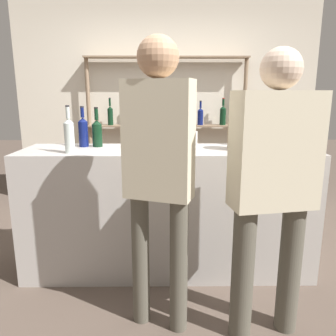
{
  "coord_description": "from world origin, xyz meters",
  "views": [
    {
      "loc": [
        -0.03,
        -2.58,
        1.47
      ],
      "look_at": [
        0.0,
        0.0,
        0.88
      ],
      "focal_mm": 35.0,
      "sensor_mm": 36.0,
      "label": 1
    }
  ],
  "objects_px": {
    "counter_bottle_2": "(246,131)",
    "counter_bottle_4": "(83,131)",
    "customer_center": "(159,163)",
    "ice_bucket": "(239,137)",
    "customer_right": "(273,179)",
    "cork_jar": "(190,139)",
    "counter_bottle_0": "(69,135)",
    "counter_bottle_3": "(155,133)",
    "counter_bottle_1": "(97,132)",
    "wine_glass": "(173,134)"
  },
  "relations": [
    {
      "from": "counter_bottle_1",
      "to": "counter_bottle_3",
      "type": "distance_m",
      "value": 0.52
    },
    {
      "from": "wine_glass",
      "to": "ice_bucket",
      "type": "height_order",
      "value": "ice_bucket"
    },
    {
      "from": "counter_bottle_1",
      "to": "counter_bottle_2",
      "type": "distance_m",
      "value": 1.25
    },
    {
      "from": "wine_glass",
      "to": "customer_center",
      "type": "distance_m",
      "value": 0.72
    },
    {
      "from": "wine_glass",
      "to": "customer_right",
      "type": "relative_size",
      "value": 0.09
    },
    {
      "from": "cork_jar",
      "to": "customer_right",
      "type": "distance_m",
      "value": 1.03
    },
    {
      "from": "counter_bottle_0",
      "to": "cork_jar",
      "type": "bearing_deg",
      "value": 19.44
    },
    {
      "from": "counter_bottle_4",
      "to": "customer_right",
      "type": "height_order",
      "value": "customer_right"
    },
    {
      "from": "wine_glass",
      "to": "customer_center",
      "type": "relative_size",
      "value": 0.09
    },
    {
      "from": "counter_bottle_3",
      "to": "cork_jar",
      "type": "bearing_deg",
      "value": 35.51
    },
    {
      "from": "customer_right",
      "to": "cork_jar",
      "type": "bearing_deg",
      "value": 13.0
    },
    {
      "from": "cork_jar",
      "to": "customer_center",
      "type": "relative_size",
      "value": 0.07
    },
    {
      "from": "cork_jar",
      "to": "customer_right",
      "type": "xyz_separation_m",
      "value": [
        0.4,
        -0.95,
        -0.1
      ]
    },
    {
      "from": "customer_center",
      "to": "ice_bucket",
      "type": "bearing_deg",
      "value": -23.38
    },
    {
      "from": "ice_bucket",
      "to": "customer_right",
      "type": "height_order",
      "value": "customer_right"
    },
    {
      "from": "counter_bottle_2",
      "to": "ice_bucket",
      "type": "bearing_deg",
      "value": -117.24
    },
    {
      "from": "counter_bottle_0",
      "to": "counter_bottle_4",
      "type": "bearing_deg",
      "value": 83.85
    },
    {
      "from": "customer_right",
      "to": "customer_center",
      "type": "height_order",
      "value": "customer_center"
    },
    {
      "from": "counter_bottle_1",
      "to": "customer_center",
      "type": "relative_size",
      "value": 0.18
    },
    {
      "from": "counter_bottle_3",
      "to": "customer_right",
      "type": "distance_m",
      "value": 1.03
    },
    {
      "from": "counter_bottle_2",
      "to": "wine_glass",
      "type": "height_order",
      "value": "counter_bottle_2"
    },
    {
      "from": "counter_bottle_0",
      "to": "wine_glass",
      "type": "xyz_separation_m",
      "value": [
        0.77,
        0.16,
        -0.01
      ]
    },
    {
      "from": "counter_bottle_3",
      "to": "ice_bucket",
      "type": "bearing_deg",
      "value": 0.6
    },
    {
      "from": "counter_bottle_0",
      "to": "customer_right",
      "type": "xyz_separation_m",
      "value": [
        1.32,
        -0.62,
        -0.18
      ]
    },
    {
      "from": "counter_bottle_3",
      "to": "counter_bottle_0",
      "type": "bearing_deg",
      "value": -169.43
    },
    {
      "from": "counter_bottle_0",
      "to": "wine_glass",
      "type": "height_order",
      "value": "counter_bottle_0"
    },
    {
      "from": "counter_bottle_0",
      "to": "customer_center",
      "type": "bearing_deg",
      "value": -39.27
    },
    {
      "from": "ice_bucket",
      "to": "cork_jar",
      "type": "relative_size",
      "value": 1.67
    },
    {
      "from": "counter_bottle_1",
      "to": "ice_bucket",
      "type": "xyz_separation_m",
      "value": [
        1.14,
        -0.17,
        -0.02
      ]
    },
    {
      "from": "cork_jar",
      "to": "counter_bottle_4",
      "type": "bearing_deg",
      "value": -178.07
    },
    {
      "from": "counter_bottle_1",
      "to": "cork_jar",
      "type": "xyz_separation_m",
      "value": [
        0.78,
        0.03,
        -0.06
      ]
    },
    {
      "from": "counter_bottle_1",
      "to": "customer_right",
      "type": "height_order",
      "value": "customer_right"
    },
    {
      "from": "counter_bottle_2",
      "to": "wine_glass",
      "type": "distance_m",
      "value": 0.65
    },
    {
      "from": "counter_bottle_1",
      "to": "counter_bottle_3",
      "type": "bearing_deg",
      "value": -20.33
    },
    {
      "from": "counter_bottle_0",
      "to": "customer_right",
      "type": "height_order",
      "value": "customer_right"
    },
    {
      "from": "counter_bottle_1",
      "to": "ice_bucket",
      "type": "bearing_deg",
      "value": -8.61
    },
    {
      "from": "counter_bottle_3",
      "to": "counter_bottle_4",
      "type": "bearing_deg",
      "value": 163.48
    },
    {
      "from": "counter_bottle_0",
      "to": "counter_bottle_2",
      "type": "height_order",
      "value": "counter_bottle_0"
    },
    {
      "from": "counter_bottle_3",
      "to": "customer_center",
      "type": "distance_m",
      "value": 0.67
    },
    {
      "from": "counter_bottle_4",
      "to": "ice_bucket",
      "type": "distance_m",
      "value": 1.27
    },
    {
      "from": "counter_bottle_4",
      "to": "counter_bottle_2",
      "type": "bearing_deg",
      "value": 1.6
    },
    {
      "from": "counter_bottle_0",
      "to": "wine_glass",
      "type": "relative_size",
      "value": 2.2
    },
    {
      "from": "counter_bottle_2",
      "to": "counter_bottle_4",
      "type": "distance_m",
      "value": 1.36
    },
    {
      "from": "counter_bottle_2",
      "to": "counter_bottle_3",
      "type": "bearing_deg",
      "value": -164.24
    },
    {
      "from": "counter_bottle_0",
      "to": "counter_bottle_1",
      "type": "distance_m",
      "value": 0.33
    },
    {
      "from": "cork_jar",
      "to": "customer_center",
      "type": "height_order",
      "value": "customer_center"
    },
    {
      "from": "counter_bottle_0",
      "to": "counter_bottle_3",
      "type": "relative_size",
      "value": 1.05
    },
    {
      "from": "customer_center",
      "to": "counter_bottle_2",
      "type": "bearing_deg",
      "value": -20.26
    },
    {
      "from": "counter_bottle_4",
      "to": "customer_center",
      "type": "distance_m",
      "value": 1.06
    },
    {
      "from": "ice_bucket",
      "to": "cork_jar",
      "type": "bearing_deg",
      "value": 151.26
    }
  ]
}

